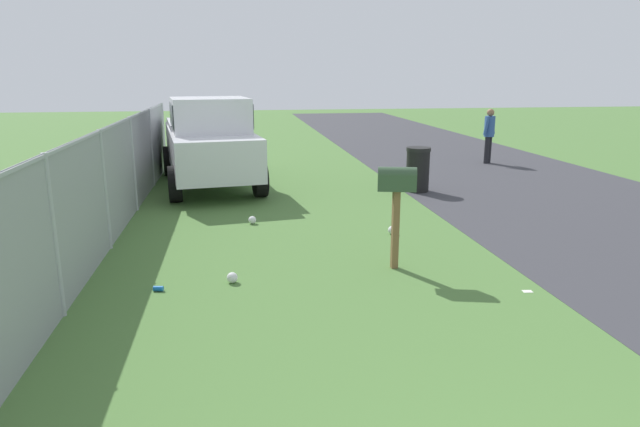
% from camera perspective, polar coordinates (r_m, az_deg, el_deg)
% --- Properties ---
extents(mailbox, '(0.32, 0.55, 1.42)m').
position_cam_1_polar(mailbox, '(7.52, 7.89, 2.66)').
color(mailbox, brown).
rests_on(mailbox, ground).
extents(pickup_truck, '(5.20, 2.62, 2.09)m').
position_cam_1_polar(pickup_truck, '(13.37, -11.30, 7.42)').
color(pickup_truck, silver).
rests_on(pickup_truck, ground).
extents(trash_bin, '(0.55, 0.55, 1.00)m').
position_cam_1_polar(trash_bin, '(12.80, 10.01, 4.49)').
color(trash_bin, black).
rests_on(trash_bin, ground).
extents(pedestrian, '(0.34, 0.48, 1.61)m').
position_cam_1_polar(pedestrian, '(17.29, 16.99, 8.00)').
color(pedestrian, black).
rests_on(pedestrian, ground).
extents(fence_section, '(14.95, 0.07, 1.83)m').
position_cam_1_polar(fence_section, '(8.94, -21.27, 2.66)').
color(fence_section, '#9EA3A8').
rests_on(fence_section, ground).
extents(litter_bag_midfield_b, '(0.14, 0.14, 0.14)m').
position_cam_1_polar(litter_bag_midfield_b, '(10.01, -6.97, -0.67)').
color(litter_bag_midfield_b, silver).
rests_on(litter_bag_midfield_b, ground).
extents(litter_wrapper_near_hydrant, '(0.10, 0.13, 0.01)m').
position_cam_1_polar(litter_wrapper_near_hydrant, '(7.40, 20.55, -7.49)').
color(litter_wrapper_near_hydrant, silver).
rests_on(litter_wrapper_near_hydrant, ground).
extents(litter_bag_midfield_a, '(0.14, 0.14, 0.14)m').
position_cam_1_polar(litter_bag_midfield_a, '(9.38, 7.43, -1.70)').
color(litter_bag_midfield_a, silver).
rests_on(litter_bag_midfield_a, ground).
extents(litter_bag_by_mailbox, '(0.14, 0.14, 0.14)m').
position_cam_1_polar(litter_bag_by_mailbox, '(7.28, -9.00, -6.53)').
color(litter_bag_by_mailbox, silver).
rests_on(litter_bag_by_mailbox, ground).
extents(litter_can_far_scatter, '(0.09, 0.13, 0.07)m').
position_cam_1_polar(litter_can_far_scatter, '(7.23, -16.28, -7.42)').
color(litter_can_far_scatter, blue).
rests_on(litter_can_far_scatter, ground).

